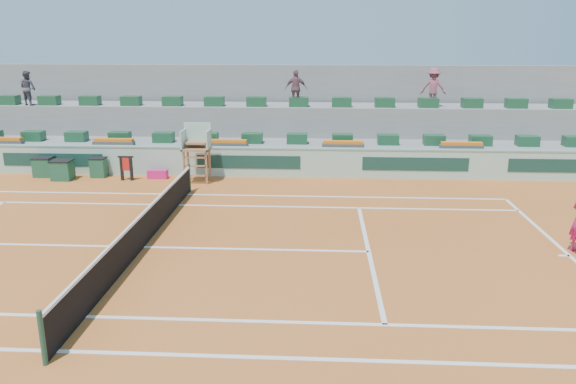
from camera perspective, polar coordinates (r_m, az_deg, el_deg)
name	(u,v)px	position (r m, az deg, el deg)	size (l,w,h in m)	color
ground	(144,247)	(16.62, -14.46, -5.45)	(90.00, 90.00, 0.00)	#AA5521
seating_tier_lower	(212,152)	(26.45, -7.71, 4.09)	(36.00, 4.00, 1.20)	gray
seating_tier_upper	(218,131)	(27.87, -7.16, 6.17)	(36.00, 2.40, 2.60)	gray
stadium_back_wall	(223,109)	(29.30, -6.66, 8.42)	(36.00, 0.40, 4.40)	gray
player_bag	(158,174)	(24.29, -13.10, 1.78)	(0.82, 0.37, 0.37)	#D51B75
spectator_left	(28,88)	(29.80, -24.93, 9.56)	(0.79, 0.61, 1.62)	#474651
spectator_mid	(296,88)	(26.49, 0.82, 10.48)	(0.99, 0.41, 1.69)	#78505C
spectator_right	(433,87)	(27.26, 14.56, 10.24)	(1.16, 0.67, 1.79)	#8D4657
court_lines	(144,247)	(16.62, -14.46, -5.43)	(23.89, 11.09, 0.01)	white
tennis_net	(142,230)	(16.44, -14.59, -3.73)	(0.10, 11.97, 1.10)	black
advertising_hoarding	(203,161)	(24.33, -8.62, 3.12)	(36.00, 0.34, 1.26)	#9CC5B5
umpire_chair	(197,145)	(23.19, -9.26, 4.78)	(1.10, 0.90, 2.40)	#935D37
seat_row_lower	(208,138)	(25.43, -8.15, 5.49)	(32.90, 0.60, 0.44)	#184829
seat_row_upper	(214,101)	(27.08, -7.49, 9.13)	(32.90, 0.60, 0.44)	#184829
flower_planters	(170,142)	(25.02, -11.88, 4.95)	(26.80, 0.36, 0.28)	#464646
drink_cooler_a	(99,167)	(25.18, -18.68, 2.40)	(0.65, 0.56, 0.84)	#194C33
drink_cooler_b	(62,170)	(25.21, -21.94, 2.10)	(0.84, 0.73, 0.84)	#194C33
drink_cooler_c	(44,167)	(26.11, -23.56, 2.37)	(0.79, 0.68, 0.84)	#194C33
towel_rack	(126,166)	(24.19, -16.11, 2.54)	(0.65, 0.11, 1.03)	black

